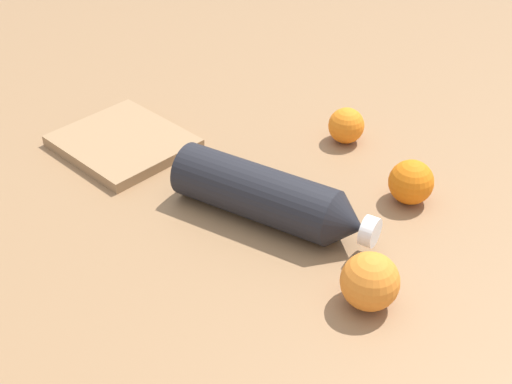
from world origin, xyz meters
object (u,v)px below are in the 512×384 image
(orange_1, at_px, (370,281))
(cutting_board, at_px, (123,142))
(orange_2, at_px, (411,182))
(orange_0, at_px, (346,126))
(water_bottle, at_px, (271,197))

(orange_1, relative_size, cutting_board, 0.36)
(cutting_board, bearing_deg, orange_2, -154.56)
(orange_2, relative_size, cutting_board, 0.33)
(orange_1, relative_size, orange_2, 1.10)
(orange_0, xyz_separation_m, cutting_board, (0.14, 0.35, -0.02))
(orange_1, bearing_deg, orange_2, -48.06)
(orange_1, xyz_separation_m, orange_2, (0.16, -0.17, -0.00))
(orange_0, relative_size, orange_1, 0.82)
(water_bottle, distance_m, orange_2, 0.21)
(orange_1, distance_m, orange_2, 0.23)
(cutting_board, bearing_deg, orange_1, 178.50)
(orange_0, distance_m, orange_2, 0.19)
(orange_2, bearing_deg, water_bottle, 77.19)
(water_bottle, relative_size, orange_0, 4.75)
(water_bottle, height_order, orange_2, water_bottle)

